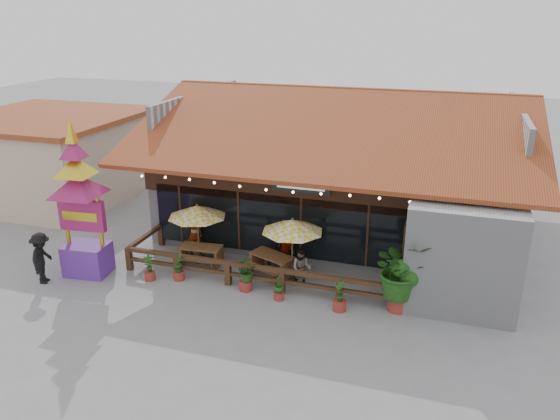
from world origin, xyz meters
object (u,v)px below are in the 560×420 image
(umbrella_left, at_px, (197,212))
(picnic_table_left, at_px, (201,252))
(thai_sign_tower, at_px, (78,189))
(umbrella_right, at_px, (292,226))
(picnic_table_right, at_px, (272,261))
(tropical_plant, at_px, (401,271))
(pedestrian, at_px, (42,258))

(umbrella_left, height_order, picnic_table_left, umbrella_left)
(thai_sign_tower, bearing_deg, picnic_table_left, 27.67)
(umbrella_left, distance_m, umbrella_right, 3.84)
(umbrella_right, xyz_separation_m, picnic_table_right, (-0.80, 0.11, -1.53))
(umbrella_left, height_order, picnic_table_right, umbrella_left)
(picnic_table_left, bearing_deg, umbrella_right, -1.14)
(umbrella_left, bearing_deg, thai_sign_tower, -148.38)
(tropical_plant, bearing_deg, umbrella_left, 170.04)
(umbrella_right, height_order, picnic_table_right, umbrella_right)
(picnic_table_left, height_order, pedestrian, pedestrian)
(umbrella_right, distance_m, thai_sign_tower, 7.64)
(umbrella_left, height_order, thai_sign_tower, thai_sign_tower)
(thai_sign_tower, relative_size, pedestrian, 3.28)
(umbrella_right, height_order, pedestrian, umbrella_right)
(picnic_table_right, height_order, thai_sign_tower, thai_sign_tower)
(picnic_table_left, distance_m, pedestrian, 5.62)
(picnic_table_right, xyz_separation_m, pedestrian, (-7.57, -3.05, 0.42))
(picnic_table_right, bearing_deg, umbrella_left, 176.64)
(picnic_table_right, xyz_separation_m, tropical_plant, (4.70, -1.18, 0.88))
(picnic_table_left, bearing_deg, umbrella_left, 130.62)
(thai_sign_tower, bearing_deg, umbrella_right, 14.20)
(umbrella_right, distance_m, pedestrian, 8.94)
(picnic_table_left, xyz_separation_m, tropical_plant, (7.54, -1.14, 0.90))
(picnic_table_left, relative_size, pedestrian, 0.90)
(picnic_table_left, bearing_deg, tropical_plant, -8.58)
(umbrella_right, bearing_deg, umbrella_left, 175.64)
(picnic_table_left, distance_m, picnic_table_right, 2.84)
(tropical_plant, bearing_deg, umbrella_right, 164.72)
(picnic_table_left, xyz_separation_m, thai_sign_tower, (-3.67, -1.92, 2.78))
(umbrella_right, xyz_separation_m, tropical_plant, (3.90, -1.07, -0.65))
(picnic_table_left, height_order, thai_sign_tower, thai_sign_tower)
(picnic_table_left, distance_m, thai_sign_tower, 4.98)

